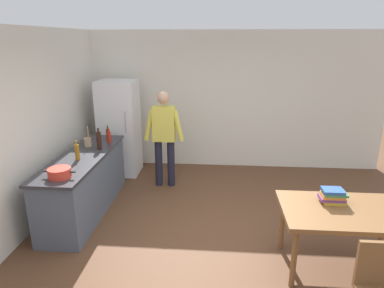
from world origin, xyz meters
The scene contains 15 objects.
ground_plane centered at (0.00, 0.00, 0.00)m, with size 14.00×14.00×0.00m, color brown.
wall_back centered at (0.00, 3.00, 1.35)m, with size 6.40×0.12×2.70m, color silver.
wall_left centered at (-2.60, 0.20, 1.35)m, with size 0.12×5.60×2.70m, color silver.
kitchen_counter centered at (-2.00, 0.80, 0.45)m, with size 0.64×2.20×0.90m.
refrigerator centered at (-1.90, 2.40, 0.90)m, with size 0.70×0.67×1.80m.
person centered at (-0.95, 1.85, 0.98)m, with size 0.70×0.22×1.70m.
dining_table centered at (1.40, -0.30, 0.67)m, with size 1.40×0.90×0.75m.
chair centered at (1.40, -1.27, 0.53)m, with size 0.42×0.42×0.91m.
cooking_pot centered at (-1.95, -0.02, 0.96)m, with size 0.40×0.28×0.12m.
utensil_jar centered at (-2.07, 1.23, 0.98)m, with size 0.11×0.11×0.32m.
bottle_oil_amber centered at (-1.99, 0.62, 1.02)m, with size 0.06×0.06×0.28m.
bottle_wine_dark centered at (-1.84, 1.10, 1.05)m, with size 0.08×0.08×0.34m.
bottle_beer_brown centered at (-1.85, 1.55, 1.01)m, with size 0.06×0.06×0.26m.
bottle_sauce_red centered at (-1.80, 1.46, 1.00)m, with size 0.06×0.06×0.24m.
book_stack centered at (1.29, -0.14, 0.84)m, with size 0.28×0.20×0.17m.
Camera 1 is at (-0.02, -3.74, 2.54)m, focal length 31.71 mm.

